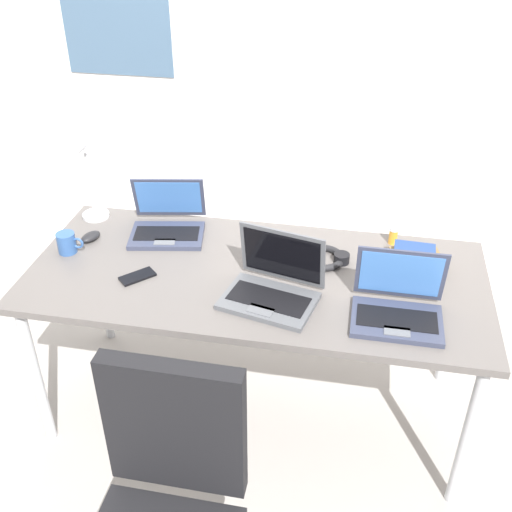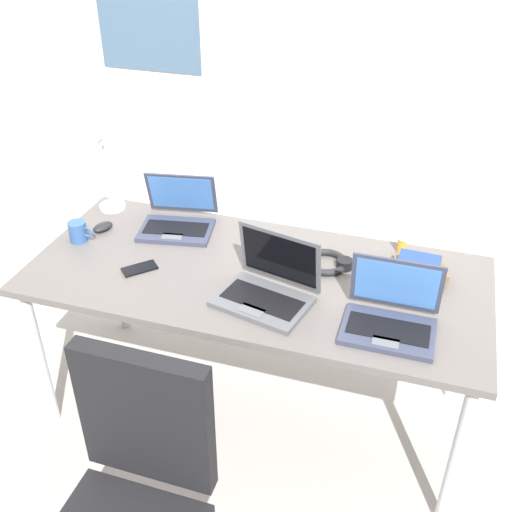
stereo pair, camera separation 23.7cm
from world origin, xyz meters
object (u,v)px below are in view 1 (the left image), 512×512
(laptop_mid_desk, at_px, (273,287))
(computer_mouse, at_px, (91,237))
(laptop_by_keyboard, at_px, (398,306))
(laptop_front_right, at_px, (168,223))
(headphones, at_px, (323,257))
(book_stack, at_px, (415,259))
(coffee_mug, at_px, (67,243))
(cell_phone, at_px, (137,276))
(desk_lamp, at_px, (87,181))
(pill_bottle, at_px, (393,235))

(laptop_mid_desk, xyz_separation_m, computer_mouse, (-0.83, 0.26, -0.03))
(laptop_by_keyboard, bearing_deg, laptop_front_right, 157.12)
(computer_mouse, xyz_separation_m, headphones, (0.99, 0.02, -0.00))
(headphones, xyz_separation_m, book_stack, (0.36, 0.01, 0.03))
(laptop_mid_desk, distance_m, coffee_mug, 0.90)
(cell_phone, bearing_deg, desk_lamp, 176.45)
(laptop_front_right, xyz_separation_m, pill_bottle, (0.96, 0.09, -0.00))
(headphones, bearing_deg, desk_lamp, 172.50)
(pill_bottle, bearing_deg, computer_mouse, -170.57)
(cell_phone, height_order, headphones, headphones)
(computer_mouse, xyz_separation_m, cell_phone, (0.29, -0.23, -0.01))
(coffee_mug, bearing_deg, book_stack, 5.82)
(coffee_mug, bearing_deg, laptop_front_right, 32.24)
(computer_mouse, relative_size, headphones, 0.45)
(laptop_mid_desk, bearing_deg, laptop_front_right, 144.04)
(cell_phone, distance_m, headphones, 0.74)
(book_stack, bearing_deg, laptop_front_right, 175.41)
(headphones, bearing_deg, laptop_front_right, 171.91)
(desk_lamp, height_order, book_stack, desk_lamp)
(laptop_mid_desk, relative_size, book_stack, 1.76)
(computer_mouse, height_order, pill_bottle, pill_bottle)
(desk_lamp, relative_size, coffee_mug, 3.54)
(laptop_by_keyboard, distance_m, headphones, 0.43)
(laptop_front_right, height_order, laptop_mid_desk, laptop_mid_desk)
(desk_lamp, distance_m, cell_phone, 0.56)
(coffee_mug, bearing_deg, headphones, 7.08)
(desk_lamp, xyz_separation_m, headphones, (1.05, -0.14, -0.18))
(laptop_mid_desk, relative_size, headphones, 1.80)
(pill_bottle, bearing_deg, desk_lamp, -177.91)
(laptop_by_keyboard, distance_m, computer_mouse, 1.32)
(laptop_front_right, distance_m, headphones, 0.69)
(laptop_by_keyboard, bearing_deg, book_stack, 78.25)
(laptop_by_keyboard, distance_m, book_stack, 0.34)
(laptop_by_keyboard, bearing_deg, laptop_mid_desk, 175.99)
(laptop_mid_desk, relative_size, coffee_mug, 3.40)
(headphones, xyz_separation_m, pill_bottle, (0.28, 0.19, 0.03))
(laptop_by_keyboard, height_order, headphones, laptop_by_keyboard)
(laptop_front_right, bearing_deg, pill_bottle, 5.32)
(headphones, height_order, book_stack, book_stack)
(computer_mouse, xyz_separation_m, pill_bottle, (1.27, 0.21, 0.02))
(laptop_front_right, xyz_separation_m, computer_mouse, (-0.31, -0.12, -0.03))
(cell_phone, relative_size, book_stack, 0.62)
(desk_lamp, distance_m, coffee_mug, 0.31)
(laptop_mid_desk, bearing_deg, book_stack, 29.66)
(desk_lamp, height_order, pill_bottle, desk_lamp)
(computer_mouse, bearing_deg, book_stack, 24.54)
(cell_phone, bearing_deg, computer_mouse, -173.67)
(desk_lamp, bearing_deg, pill_bottle, 2.09)
(book_stack, bearing_deg, cell_phone, -165.87)
(cell_phone, distance_m, coffee_mug, 0.37)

